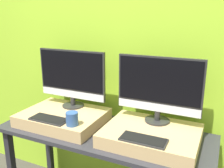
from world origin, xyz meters
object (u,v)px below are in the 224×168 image
(monitor_left, at_px, (72,76))
(keyboard_left, at_px, (49,119))
(mug, at_px, (72,119))
(monitor_right, at_px, (159,87))
(keyboard_right, at_px, (143,140))

(monitor_left, bearing_deg, keyboard_left, -90.00)
(monitor_left, height_order, mug, monitor_left)
(monitor_right, xyz_separation_m, keyboard_right, (-0.00, -0.31, -0.25))
(keyboard_left, bearing_deg, mug, 0.00)
(mug, bearing_deg, keyboard_left, 180.00)
(keyboard_left, xyz_separation_m, keyboard_right, (0.71, 0.00, 0.00))
(monitor_right, bearing_deg, monitor_left, 180.00)
(monitor_right, bearing_deg, keyboard_right, -90.00)
(keyboard_right, bearing_deg, mug, 180.00)
(monitor_left, relative_size, keyboard_left, 2.08)
(keyboard_left, height_order, keyboard_right, same)
(monitor_left, distance_m, mug, 0.42)
(monitor_right, height_order, keyboard_right, monitor_right)
(keyboard_left, height_order, mug, mug)
(keyboard_left, xyz_separation_m, mug, (0.20, 0.00, 0.04))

